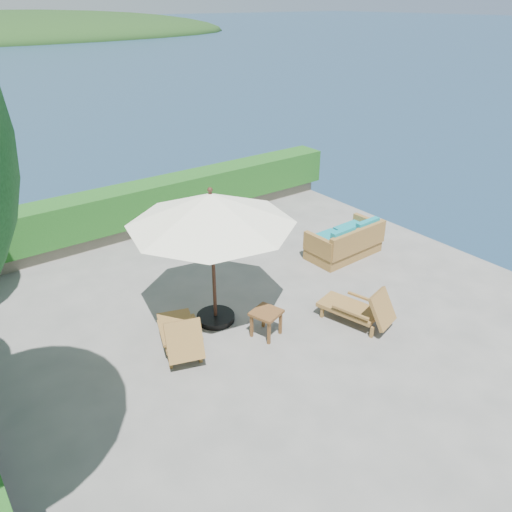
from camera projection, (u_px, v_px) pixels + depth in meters
ground at (268, 323)px, 10.03m from camera, size 12.00×12.00×0.00m
foundation at (267, 383)px, 10.74m from camera, size 12.00×12.00×3.00m
ocean at (266, 431)px, 11.41m from camera, size 600.00×600.00×0.00m
offshore_island at (2, 38)px, 124.30m from camera, size 126.00×57.60×12.60m
planter_wall_far at (145, 225)px, 13.93m from camera, size 12.00×0.60×0.36m
hedge_far at (142, 202)px, 13.62m from camera, size 12.40×0.90×1.00m
patio_umbrella at (211, 210)px, 9.02m from camera, size 3.75×3.75×2.84m
lounge_left at (180, 334)px, 9.09m from camera, size 1.10×1.67×0.89m
lounge_right at (360, 308)px, 9.85m from camera, size 0.98×1.60×0.86m
side_table at (266, 316)px, 9.47m from camera, size 0.64×0.64×0.54m
wicker_loveseat at (346, 243)px, 12.49m from camera, size 1.96×1.05×0.95m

